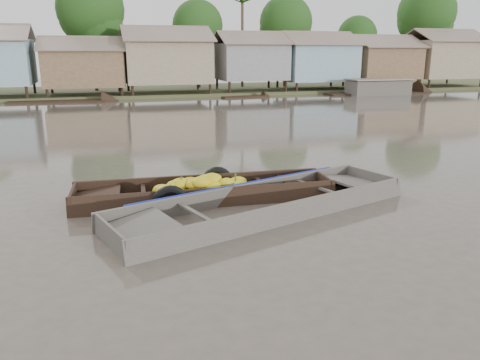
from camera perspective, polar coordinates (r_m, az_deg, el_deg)
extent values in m
plane|color=#4B4539|center=(9.92, 1.44, -5.10)|extent=(120.00, 120.00, 0.00)
cube|color=#384723|center=(42.07, -12.88, 10.35)|extent=(120.00, 12.00, 0.50)
cube|color=brown|center=(38.36, -18.48, 12.79)|extent=(5.80, 4.60, 2.70)
cube|color=brown|center=(37.10, -18.77, 15.50)|extent=(6.20, 2.67, 1.14)
cube|color=brown|center=(39.58, -18.67, 15.45)|extent=(6.20, 2.67, 1.14)
cube|color=#85755C|center=(38.71, -8.92, 14.07)|extent=(6.50, 5.30, 3.30)
cube|color=brown|center=(37.31, -8.74, 17.26)|extent=(6.90, 3.08, 1.31)
cube|color=brown|center=(40.14, -9.35, 17.10)|extent=(6.90, 3.08, 1.31)
cube|color=gray|center=(40.29, 1.29, 14.22)|extent=(5.40, 4.70, 2.90)
cube|color=brown|center=(39.09, 1.91, 16.96)|extent=(5.80, 2.73, 1.17)
cube|color=brown|center=(41.50, 0.75, 16.88)|extent=(5.80, 2.73, 1.17)
cube|color=#7C9CAB|center=(42.53, 9.24, 13.96)|extent=(6.00, 5.00, 3.10)
cube|color=brown|center=(41.31, 10.21, 16.66)|extent=(6.40, 2.90, 1.24)
cube|color=brown|center=(43.75, 8.56, 16.65)|extent=(6.40, 2.90, 1.24)
cube|color=brown|center=(45.72, 16.81, 13.55)|extent=(5.70, 4.90, 2.80)
cube|color=brown|center=(44.61, 17.96, 15.81)|extent=(6.10, 2.85, 1.21)
cube|color=brown|center=(46.83, 16.08, 15.91)|extent=(6.10, 2.85, 1.21)
cube|color=#85755C|center=(49.55, 23.32, 13.36)|extent=(6.30, 5.10, 3.40)
cube|color=brown|center=(48.51, 24.66, 15.75)|extent=(6.70, 2.96, 1.26)
cube|color=brown|center=(50.64, 22.56, 15.90)|extent=(6.70, 2.96, 1.26)
cylinder|color=#473323|center=(41.83, -17.37, 14.35)|extent=(0.28, 0.28, 6.30)
sphere|color=#113611|center=(41.95, -17.78, 19.26)|extent=(5.40, 5.40, 5.40)
cylinder|color=#473323|center=(43.75, -5.09, 14.30)|extent=(0.28, 0.28, 5.25)
sphere|color=#113611|center=(43.79, -5.19, 18.23)|extent=(4.50, 4.50, 4.50)
cylinder|color=#473323|center=(45.12, 5.50, 14.55)|extent=(0.28, 0.28, 5.60)
sphere|color=#113611|center=(45.18, 5.61, 18.61)|extent=(4.80, 4.80, 4.80)
cylinder|color=#473323|center=(49.55, 13.90, 13.65)|extent=(0.28, 0.28, 4.55)
sphere|color=#113611|center=(49.56, 14.10, 16.65)|extent=(3.90, 3.90, 3.90)
cylinder|color=#473323|center=(52.60, 21.35, 14.29)|extent=(0.28, 0.28, 6.65)
sphere|color=#113611|center=(52.73, 21.77, 18.41)|extent=(5.70, 5.70, 5.70)
cylinder|color=#473323|center=(44.25, 0.29, 16.15)|extent=(0.24, 0.24, 8.00)
cube|color=black|center=(11.47, -4.32, -2.68)|extent=(6.15, 1.58, 0.08)
cube|color=black|center=(12.03, -4.81, -0.60)|extent=(6.21, 0.59, 0.57)
cube|color=black|center=(10.77, -3.82, -2.50)|extent=(6.21, 0.59, 0.57)
cube|color=black|center=(12.19, 9.94, -0.56)|extent=(0.15, 1.35, 0.54)
cube|color=black|center=(11.98, 7.62, -0.40)|extent=(1.13, 1.23, 0.21)
cube|color=black|center=(11.39, -19.67, -2.40)|extent=(0.15, 1.35, 0.54)
cube|color=black|center=(11.31, -17.05, -1.93)|extent=(1.13, 1.23, 0.21)
cube|color=black|center=(11.26, -11.70, -1.39)|extent=(0.19, 1.30, 0.05)
cube|color=black|center=(11.65, 2.74, -0.50)|extent=(0.19, 1.30, 0.05)
ellipsoid|color=yellow|center=(11.30, -3.46, 0.09)|extent=(0.53, 0.39, 0.31)
ellipsoid|color=yellow|center=(10.96, -9.06, -2.39)|extent=(0.41, 0.30, 0.24)
ellipsoid|color=yellow|center=(11.76, -3.27, -0.38)|extent=(0.45, 0.33, 0.26)
ellipsoid|color=yellow|center=(11.00, -7.87, -2.01)|extent=(0.50, 0.37, 0.30)
ellipsoid|color=yellow|center=(11.73, -0.27, -0.30)|extent=(0.51, 0.37, 0.30)
ellipsoid|color=yellow|center=(11.24, -3.88, -0.51)|extent=(0.47, 0.34, 0.27)
ellipsoid|color=yellow|center=(11.19, -3.21, -0.83)|extent=(0.45, 0.33, 0.27)
ellipsoid|color=yellow|center=(11.08, -8.37, -1.57)|extent=(0.52, 0.38, 0.31)
ellipsoid|color=yellow|center=(11.25, -9.45, -1.83)|extent=(0.40, 0.29, 0.24)
ellipsoid|color=yellow|center=(11.78, -1.18, -0.49)|extent=(0.45, 0.33, 0.27)
ellipsoid|color=yellow|center=(11.81, -3.09, -0.38)|extent=(0.43, 0.31, 0.25)
ellipsoid|color=yellow|center=(11.24, -1.68, -0.34)|extent=(0.41, 0.30, 0.24)
ellipsoid|color=yellow|center=(11.41, -9.51, -1.19)|extent=(0.48, 0.35, 0.28)
ellipsoid|color=yellow|center=(11.41, -4.28, 0.11)|extent=(0.40, 0.29, 0.23)
ellipsoid|color=yellow|center=(11.61, -6.12, -0.22)|extent=(0.41, 0.30, 0.24)
ellipsoid|color=yellow|center=(11.33, -7.23, -0.50)|extent=(0.52, 0.38, 0.31)
ellipsoid|color=yellow|center=(11.46, -4.75, -0.26)|extent=(0.49, 0.36, 0.29)
ellipsoid|color=yellow|center=(11.08, -7.83, -1.52)|extent=(0.46, 0.34, 0.27)
ellipsoid|color=yellow|center=(11.22, 1.25, -1.51)|extent=(0.43, 0.31, 0.25)
ellipsoid|color=yellow|center=(11.05, -3.53, -1.67)|extent=(0.42, 0.31, 0.25)
ellipsoid|color=yellow|center=(11.53, -5.41, -0.34)|extent=(0.46, 0.34, 0.27)
ellipsoid|color=yellow|center=(11.44, -5.71, -0.40)|extent=(0.46, 0.33, 0.27)
ellipsoid|color=yellow|center=(11.14, -4.77, -0.35)|extent=(0.49, 0.36, 0.29)
ellipsoid|color=yellow|center=(11.24, -8.99, -1.32)|extent=(0.52, 0.38, 0.31)
ellipsoid|color=yellow|center=(11.33, -7.93, -0.67)|extent=(0.45, 0.32, 0.26)
ellipsoid|color=yellow|center=(11.22, -5.50, -0.57)|extent=(0.48, 0.35, 0.29)
ellipsoid|color=yellow|center=(11.59, -5.37, -0.45)|extent=(0.42, 0.31, 0.25)
ellipsoid|color=yellow|center=(11.35, -0.10, -0.75)|extent=(0.48, 0.35, 0.28)
cylinder|color=#3F6626|center=(11.25, -7.15, -0.12)|extent=(0.04, 0.04, 0.20)
cylinder|color=#3F6626|center=(11.34, -3.27, 0.11)|extent=(0.04, 0.04, 0.20)
cylinder|color=#3F6626|center=(11.44, -0.55, 0.28)|extent=(0.04, 0.04, 0.20)
torus|color=black|center=(12.17, -2.82, -0.26)|extent=(0.85, 0.26, 0.84)
torus|color=black|center=(10.59, -8.47, -2.84)|extent=(0.86, 0.26, 0.85)
cube|color=#4A443E|center=(10.53, 2.93, -4.34)|extent=(7.14, 3.55, 0.08)
cube|color=#4A443E|center=(11.11, 0.28, -1.91)|extent=(6.88, 2.30, 0.57)
cube|color=#4A443E|center=(9.82, 5.97, -4.37)|extent=(6.88, 2.30, 0.57)
cube|color=#4A443E|center=(12.79, 15.59, -0.15)|extent=(0.58, 1.69, 0.54)
cube|color=#4A443E|center=(12.33, 13.77, -0.27)|extent=(1.61, 1.81, 0.23)
cube|color=#4A443E|center=(8.91, -15.50, -6.99)|extent=(0.58, 1.69, 0.54)
cube|color=#4A443E|center=(9.08, -11.89, -5.86)|extent=(1.61, 1.81, 0.23)
cube|color=#4A443E|center=(9.55, -5.13, -4.21)|extent=(0.60, 1.63, 0.05)
cube|color=#4A443E|center=(11.46, 9.66, -0.99)|extent=(0.60, 1.63, 0.05)
cube|color=#665E54|center=(10.52, 2.93, -4.13)|extent=(5.50, 2.91, 0.02)
cube|color=navy|center=(11.10, 0.12, -0.75)|extent=(5.55, 1.82, 0.14)
torus|color=olive|center=(11.15, 9.46, -3.04)|extent=(0.40, 0.40, 0.06)
torus|color=olive|center=(11.14, 9.47, -2.85)|extent=(0.32, 0.32, 0.06)
cube|color=black|center=(36.58, 0.51, 9.94)|extent=(3.60, 1.20, 0.35)
cube|color=black|center=(35.47, -21.32, 8.72)|extent=(6.67, 2.08, 0.35)
cube|color=black|center=(41.24, 16.18, 9.97)|extent=(8.66, 2.12, 0.35)
cube|color=black|center=(40.40, 16.50, 10.70)|extent=(5.00, 2.00, 1.20)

